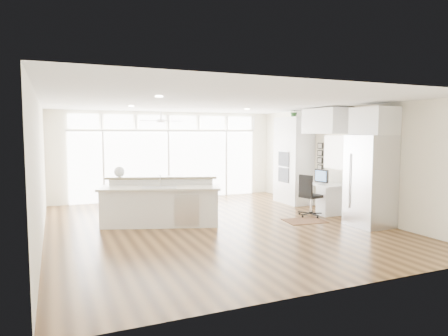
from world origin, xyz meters
name	(u,v)px	position (x,y,z in m)	size (l,w,h in m)	color
floor	(216,226)	(0.00, 0.00, -0.01)	(7.00, 8.00, 0.02)	#432A14
ceiling	(216,103)	(0.00, 0.00, 2.70)	(7.00, 8.00, 0.02)	white
wall_back	(168,156)	(0.00, 4.00, 1.35)	(7.00, 0.04, 2.70)	white
wall_front	(333,188)	(0.00, -4.00, 1.35)	(7.00, 0.04, 2.70)	white
wall_left	(40,171)	(-3.50, 0.00, 1.35)	(0.04, 8.00, 2.70)	white
wall_right	(344,161)	(3.50, 0.00, 1.35)	(0.04, 8.00, 2.70)	white
glass_wall	(168,165)	(0.00, 3.94, 1.05)	(5.80, 0.06, 2.08)	white
transom_row	(168,122)	(0.00, 3.94, 2.38)	(5.90, 0.06, 0.40)	white
desk_window	(335,152)	(3.46, 0.30, 1.55)	(0.04, 0.85, 0.85)	white
ceiling_fan	(161,117)	(-0.50, 2.80, 2.48)	(1.16, 1.16, 0.32)	silver
recessed_lights	(212,104)	(0.00, 0.20, 2.68)	(3.40, 3.00, 0.02)	beige
oven_cabinet	(293,160)	(3.17, 1.80, 1.25)	(0.64, 1.20, 2.50)	white
desk_nook	(324,198)	(3.13, 0.30, 0.38)	(0.72, 1.30, 0.76)	white
upper_cabinets	(327,121)	(3.17, 0.30, 2.35)	(0.64, 1.30, 0.64)	white
refrigerator	(370,181)	(3.11, -1.35, 1.00)	(0.76, 0.90, 2.00)	silver
fridge_cabinet	(374,121)	(3.17, -1.35, 2.30)	(0.64, 0.90, 0.60)	white
framed_photos	(320,157)	(3.46, 0.92, 1.40)	(0.06, 0.22, 0.80)	black
kitchen_island	(160,202)	(-1.13, 0.49, 0.52)	(2.64, 0.99, 1.05)	white
rug	(305,221)	(2.07, -0.41, 0.01)	(0.92, 0.66, 0.01)	#351D11
office_chair	(311,196)	(2.53, 0.00, 0.51)	(0.53, 0.49, 1.02)	black
fishbowl	(119,172)	(-1.89, 1.18, 1.17)	(0.24, 0.24, 0.24)	silver
monitor	(322,176)	(3.05, 0.30, 0.95)	(0.08, 0.45, 0.38)	black
keyboard	(316,183)	(2.88, 0.30, 0.77)	(0.12, 0.32, 0.02)	silver
potted_plant	(294,113)	(3.17, 1.80, 2.63)	(0.30, 0.33, 0.26)	#2B5E28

